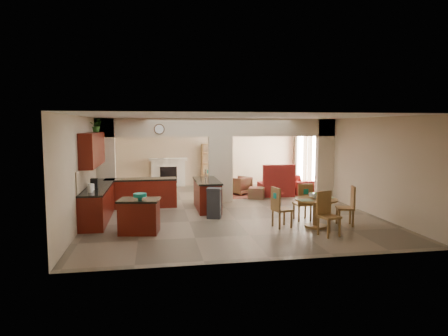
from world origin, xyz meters
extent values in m
plane|color=#756651|center=(0.00, 0.00, 0.00)|extent=(10.00, 10.00, 0.00)
plane|color=white|center=(0.00, 0.00, 2.80)|extent=(10.00, 10.00, 0.00)
plane|color=beige|center=(0.00, 5.00, 1.40)|extent=(8.00, 0.00, 8.00)
plane|color=beige|center=(0.00, -5.00, 1.40)|extent=(8.00, 0.00, 8.00)
plane|color=beige|center=(-4.00, 0.00, 1.40)|extent=(0.00, 10.00, 10.00)
plane|color=beige|center=(4.00, 0.00, 1.40)|extent=(0.00, 10.00, 10.00)
cube|color=beige|center=(-3.70, 1.00, 1.40)|extent=(0.60, 0.25, 2.80)
cube|color=beige|center=(0.00, 1.00, 1.10)|extent=(0.80, 0.25, 2.20)
cube|color=beige|center=(3.70, 1.00, 1.40)|extent=(0.60, 0.25, 2.80)
cube|color=beige|center=(0.00, 1.00, 2.50)|extent=(8.00, 0.25, 0.60)
cube|color=#491308|center=(-3.70, -0.80, 0.43)|extent=(0.60, 3.20, 0.86)
cube|color=black|center=(-3.70, -0.80, 0.89)|extent=(0.62, 3.22, 0.05)
cube|color=tan|center=(-3.98, -0.80, 1.20)|extent=(0.02, 3.20, 0.55)
cube|color=#491308|center=(-2.60, 0.57, 0.43)|extent=(2.20, 0.60, 0.86)
cube|color=black|center=(-2.60, 0.57, 0.89)|extent=(2.22, 0.62, 0.05)
cube|color=#491308|center=(-3.82, -0.80, 1.92)|extent=(0.35, 2.40, 0.90)
cube|color=#491308|center=(-0.60, -0.10, 0.43)|extent=(0.65, 1.80, 0.86)
cube|color=black|center=(-0.60, -0.10, 0.89)|extent=(0.70, 1.85, 0.05)
cube|color=silver|center=(-0.60, -0.95, 0.42)|extent=(0.58, 0.04, 0.70)
cylinder|color=#4D3219|center=(-2.00, 0.85, 2.45)|extent=(0.34, 0.03, 0.34)
cube|color=brown|center=(1.20, 2.10, 0.01)|extent=(1.60, 1.30, 0.01)
cube|color=white|center=(-1.60, 4.84, 0.55)|extent=(1.40, 0.28, 1.10)
cube|color=black|center=(-1.60, 4.70, 0.50)|extent=(0.70, 0.04, 0.70)
cube|color=white|center=(-1.60, 4.82, 1.15)|extent=(1.60, 0.35, 0.10)
cube|color=olive|center=(0.35, 4.82, 0.90)|extent=(1.00, 0.32, 1.80)
cube|color=white|center=(3.97, 2.30, 1.20)|extent=(0.02, 0.90, 1.90)
cube|color=white|center=(3.97, 4.00, 1.20)|extent=(0.02, 0.90, 1.90)
cube|color=white|center=(3.97, 3.15, 1.05)|extent=(0.02, 0.70, 2.10)
cube|color=#461C1C|center=(3.93, 1.70, 1.20)|extent=(0.10, 0.28, 2.30)
cube|color=#461C1C|center=(3.93, 2.90, 1.20)|extent=(0.10, 0.28, 2.30)
cube|color=#461C1C|center=(3.93, 3.40, 1.20)|extent=(0.10, 0.28, 2.30)
cube|color=#461C1C|center=(3.93, 4.60, 1.20)|extent=(0.10, 0.28, 2.30)
cylinder|color=white|center=(1.50, 3.00, 2.56)|extent=(1.00, 1.00, 0.10)
cube|color=#491308|center=(-2.55, -2.54, 0.39)|extent=(0.99, 0.77, 0.77)
cube|color=black|center=(-2.55, -2.54, 0.80)|extent=(1.05, 0.82, 0.05)
cylinder|color=#169882|center=(-2.52, -2.61, 0.90)|extent=(0.31, 0.31, 0.15)
cube|color=#2B2B2D|center=(-0.56, -1.31, 0.39)|extent=(0.45, 0.41, 0.78)
cylinder|color=olive|center=(1.82, -2.75, 0.71)|extent=(1.07, 1.07, 0.04)
cylinder|color=olive|center=(1.82, -2.75, 0.37)|extent=(0.16, 0.16, 0.69)
cylinder|color=olive|center=(1.82, -2.75, 0.03)|extent=(0.55, 0.55, 0.06)
cylinder|color=#5FA122|center=(1.79, -2.71, 0.81)|extent=(0.28, 0.28, 0.15)
imported|color=maroon|center=(3.30, 2.96, 0.36)|extent=(2.52, 1.18, 0.71)
cube|color=maroon|center=(2.22, 1.93, 0.23)|extent=(1.18, 0.97, 0.47)
imported|color=maroon|center=(0.95, 2.40, 0.34)|extent=(1.02, 1.02, 0.67)
cube|color=maroon|center=(1.37, 1.43, 0.19)|extent=(0.70, 0.70, 0.39)
imported|color=#134713|center=(-3.82, 0.12, 2.56)|extent=(0.40, 0.36, 0.39)
cube|color=olive|center=(1.76, -1.97, 0.45)|extent=(0.45, 0.45, 0.05)
cube|color=olive|center=(1.92, -1.79, 0.22)|extent=(0.04, 0.04, 0.44)
cube|color=olive|center=(1.58, -1.81, 0.22)|extent=(0.04, 0.04, 0.44)
cube|color=olive|center=(1.94, -2.13, 0.22)|extent=(0.04, 0.04, 0.44)
cube|color=olive|center=(1.60, -2.15, 0.22)|extent=(0.04, 0.04, 0.44)
cube|color=olive|center=(1.77, -2.16, 0.75)|extent=(0.42, 0.07, 0.55)
cube|color=#169882|center=(1.77, -2.18, 0.82)|extent=(0.14, 0.02, 0.14)
cube|color=olive|center=(2.63, -2.71, 0.45)|extent=(0.52, 0.52, 0.05)
cube|color=olive|center=(2.51, -2.50, 0.22)|extent=(0.04, 0.04, 0.44)
cube|color=olive|center=(2.42, -2.83, 0.22)|extent=(0.04, 0.04, 0.44)
cube|color=olive|center=(2.84, -2.59, 0.22)|extent=(0.04, 0.04, 0.44)
cube|color=olive|center=(2.75, -2.92, 0.22)|extent=(0.04, 0.04, 0.44)
cube|color=olive|center=(2.81, -2.76, 0.75)|extent=(0.15, 0.42, 0.55)
cube|color=#169882|center=(2.84, -2.77, 0.82)|extent=(0.05, 0.14, 0.14)
cube|color=olive|center=(1.81, -3.56, 0.45)|extent=(0.53, 0.53, 0.05)
cube|color=olive|center=(1.69, -3.77, 0.22)|extent=(0.04, 0.04, 0.44)
cube|color=olive|center=(2.02, -3.67, 0.22)|extent=(0.04, 0.04, 0.44)
cube|color=olive|center=(1.59, -3.44, 0.22)|extent=(0.04, 0.04, 0.44)
cube|color=olive|center=(1.92, -3.34, 0.22)|extent=(0.04, 0.04, 0.44)
cube|color=olive|center=(1.75, -3.38, 0.75)|extent=(0.41, 0.16, 0.55)
cube|color=#169882|center=(1.74, -3.35, 0.82)|extent=(0.14, 0.05, 0.14)
cube|color=olive|center=(0.98, -2.60, 0.45)|extent=(0.50, 0.50, 0.05)
cube|color=olive|center=(1.19, -2.73, 0.22)|extent=(0.04, 0.04, 0.44)
cube|color=olive|center=(1.11, -2.40, 0.22)|extent=(0.04, 0.04, 0.44)
cube|color=olive|center=(0.85, -2.81, 0.22)|extent=(0.04, 0.04, 0.44)
cube|color=olive|center=(0.78, -2.48, 0.22)|extent=(0.04, 0.04, 0.44)
cube|color=olive|center=(0.80, -2.65, 0.75)|extent=(0.13, 0.42, 0.55)
cube|color=#169882|center=(0.77, -2.65, 0.82)|extent=(0.04, 0.14, 0.14)
camera|label=1|loc=(-2.16, -12.08, 2.55)|focal=32.00mm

